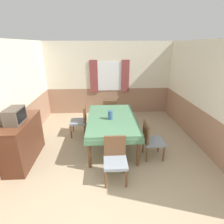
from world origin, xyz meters
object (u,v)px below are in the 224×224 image
chair_right_near (151,139)px  sideboard (23,141)px  vase (110,115)px  dining_table (112,121)px  tv (15,116)px  chair_head_window (110,111)px  chair_head_near (115,158)px  chair_left_far (81,120)px

chair_right_near → sideboard: bearing=-90.8°
vase → sideboard: bearing=-166.7°
chair_right_near → vase: bearing=-118.8°
chair_right_near → vase: size_ratio=4.01×
dining_table → tv: 2.16m
dining_table → vase: 0.23m
chair_head_window → tv: size_ratio=1.84×
tv → vase: tv is taller
dining_table → sideboard: size_ratio=1.51×
dining_table → tv: tv is taller
chair_head_near → vase: bearing=-88.0°
dining_table → vase: size_ratio=9.17×
sideboard → tv: bearing=-88.9°
tv → chair_left_far: bearing=48.1°
chair_head_window → chair_right_near: 2.03m
sideboard → tv: size_ratio=2.78×
chair_head_window → chair_left_far: bearing=-142.8°
chair_left_far → tv: (-1.13, -1.26, 0.68)m
tv → vase: 2.05m
chair_head_window → vase: size_ratio=4.01×
tv → vase: bearing=16.4°
sideboard → vase: bearing=13.3°
chair_right_near → dining_table: bearing=-124.4°
chair_head_window → chair_head_near: 2.50m
dining_table → chair_head_near: (0.00, -1.25, -0.20)m
chair_right_near → chair_left_far: size_ratio=1.00×
chair_right_near → chair_left_far: bearing=-124.4°
chair_head_window → chair_right_near: size_ratio=1.00×
chair_left_far → sideboard: bearing=135.4°
dining_table → chair_right_near: (0.86, -0.59, -0.20)m
dining_table → chair_left_far: chair_left_far is taller
dining_table → sideboard: bearing=-164.5°
dining_table → chair_left_far: (-0.86, 0.59, -0.20)m
chair_head_window → dining_table: bearing=-90.0°
chair_head_near → tv: tv is taller
chair_left_far → chair_head_window: bearing=-52.8°
vase → dining_table: bearing=66.2°
chair_head_window → chair_head_near: bearing=-90.0°
vase → chair_head_near: bearing=-88.0°
chair_head_near → tv: size_ratio=1.84×
dining_table → chair_head_window: size_ratio=2.29×
sideboard → vase: 2.04m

